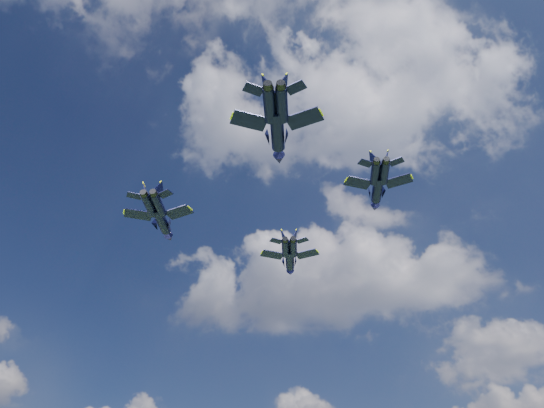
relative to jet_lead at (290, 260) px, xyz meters
The scene contains 4 objects.
jet_lead is the anchor object (origin of this frame).
jet_left 28.91m from the jet_lead, 127.61° to the right, with size 12.33×16.26×3.84m.
jet_right 26.76m from the jet_lead, 41.13° to the right, with size 11.54×15.31×3.61m.
jet_slot 37.36m from the jet_lead, 78.33° to the right, with size 13.49×17.98×4.23m.
Camera 1 is at (24.26, -70.71, 8.55)m, focal length 35.00 mm.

